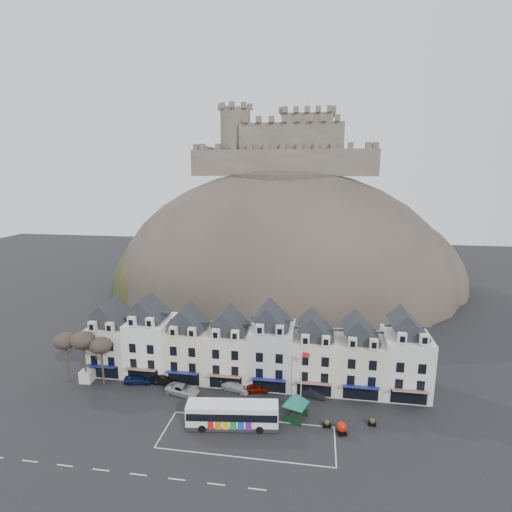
{
  "coord_description": "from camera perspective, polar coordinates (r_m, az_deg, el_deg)",
  "views": [
    {
      "loc": [
        10.07,
        -43.07,
        33.29
      ],
      "look_at": [
        -0.52,
        24.0,
        18.84
      ],
      "focal_mm": 28.0,
      "sensor_mm": 36.0,
      "label": 1
    }
  ],
  "objects": [
    {
      "name": "red_buoy",
      "position": [
        57.1,
        12.13,
        -22.88
      ],
      "size": [
        1.41,
        1.41,
        1.7
      ],
      "rotation": [
        0.0,
        0.0,
        0.26
      ],
      "color": "black",
      "rests_on": "ground"
    },
    {
      "name": "flagpole",
      "position": [
        60.26,
        6.59,
        -16.34
      ],
      "size": [
        1.19,
        0.29,
        8.33
      ],
      "rotation": [
        0.0,
        0.0,
        -0.18
      ],
      "color": "silver",
      "rests_on": "ground"
    },
    {
      "name": "car_maroon",
      "position": [
        64.56,
        0.0,
        -18.34
      ],
      "size": [
        4.2,
        2.45,
        1.34
      ],
      "primitive_type": "imported",
      "rotation": [
        0.0,
        0.0,
        1.8
      ],
      "color": "#5E0E05",
      "rests_on": "ground"
    },
    {
      "name": "tree_left_near",
      "position": [
        68.39,
        -21.3,
        -11.87
      ],
      "size": [
        3.43,
        3.43,
        7.84
      ],
      "color": "#332B21",
      "rests_on": "ground"
    },
    {
      "name": "castle",
      "position": [
        119.58,
        4.53,
        15.29
      ],
      "size": [
        50.2,
        22.2,
        22.0
      ],
      "color": "brown",
      "rests_on": "ground"
    },
    {
      "name": "planter_west",
      "position": [
        58.15,
        10.07,
        -22.52
      ],
      "size": [
        1.11,
        0.72,
        1.03
      ],
      "rotation": [
        0.0,
        0.0,
        0.19
      ],
      "color": "black",
      "rests_on": "ground"
    },
    {
      "name": "bus_shelter",
      "position": [
        57.79,
        5.72,
        -19.69
      ],
      "size": [
        5.71,
        5.71,
        3.84
      ],
      "rotation": [
        0.0,
        0.0,
        -0.34
      ],
      "color": "black",
      "rests_on": "ground"
    },
    {
      "name": "tree_left_far",
      "position": [
        71.36,
        -25.57,
        -10.93
      ],
      "size": [
        3.61,
        3.61,
        8.24
      ],
      "color": "#332B21",
      "rests_on": "ground"
    },
    {
      "name": "car_navy",
      "position": [
        69.35,
        -16.45,
        -16.5
      ],
      "size": [
        4.63,
        2.44,
        1.5
      ],
      "primitive_type": "imported",
      "rotation": [
        0.0,
        0.0,
        1.73
      ],
      "color": "#0C173F",
      "rests_on": "ground"
    },
    {
      "name": "townhouse_terrace",
      "position": [
        66.08,
        -0.53,
        -13.05
      ],
      "size": [
        54.4,
        9.35,
        11.8
      ],
      "color": "beige",
      "rests_on": "ground"
    },
    {
      "name": "tree_left_mid",
      "position": [
        69.63,
        -23.52,
        -11.01
      ],
      "size": [
        3.78,
        3.78,
        8.64
      ],
      "color": "#332B21",
      "rests_on": "ground"
    },
    {
      "name": "car_black",
      "position": [
        68.08,
        -12.86,
        -16.83
      ],
      "size": [
        4.96,
        2.24,
        1.58
      ],
      "primitive_type": "imported",
      "rotation": [
        0.0,
        0.0,
        1.45
      ],
      "color": "black",
      "rests_on": "ground"
    },
    {
      "name": "bus",
      "position": [
        56.79,
        -3.38,
        -21.58
      ],
      "size": [
        12.33,
        4.26,
        3.41
      ],
      "rotation": [
        0.0,
        0.0,
        0.12
      ],
      "color": "#262628",
      "rests_on": "ground"
    },
    {
      "name": "white_van",
      "position": [
        73.39,
        -22.53,
        -15.1
      ],
      "size": [
        2.05,
        4.32,
        1.93
      ],
      "rotation": [
        0.0,
        0.0,
        0.05
      ],
      "color": "silver",
      "rests_on": "ground"
    },
    {
      "name": "car_silver",
      "position": [
        65.02,
        -10.45,
        -18.24
      ],
      "size": [
        5.65,
        3.58,
        1.48
      ],
      "primitive_type": "imported",
      "rotation": [
        0.0,
        0.0,
        1.34
      ],
      "color": "#AEB1B6",
      "rests_on": "ground"
    },
    {
      "name": "castle_hill",
      "position": [
        117.16,
        4.3,
        -4.48
      ],
      "size": [
        100.0,
        76.0,
        68.0
      ],
      "color": "#3B352D",
      "rests_on": "ground"
    },
    {
      "name": "car_charcoal",
      "position": [
        64.01,
        8.08,
        -18.77
      ],
      "size": [
        4.22,
        2.34,
        1.32
      ],
      "primitive_type": "imported",
      "rotation": [
        0.0,
        0.0,
        1.32
      ],
      "color": "black",
      "rests_on": "ground"
    },
    {
      "name": "ground",
      "position": [
        55.35,
        -3.69,
        -24.98
      ],
      "size": [
        300.0,
        300.0,
        0.0
      ],
      "primitive_type": "plane",
      "color": "black",
      "rests_on": "ground"
    },
    {
      "name": "coach_bay_markings",
      "position": [
        56.01,
        -1.19,
        -24.46
      ],
      "size": [
        22.0,
        7.5,
        0.01
      ],
      "primitive_type": "cube",
      "color": "silver",
      "rests_on": "ground"
    },
    {
      "name": "car_white",
      "position": [
        65.07,
        -2.89,
        -18.05
      ],
      "size": [
        5.22,
        3.35,
        1.41
      ],
      "primitive_type": "imported",
      "rotation": [
        0.0,
        0.0,
        1.26
      ],
      "color": "silver",
      "rests_on": "ground"
    },
    {
      "name": "planter_east",
      "position": [
        59.71,
        16.26,
        -21.82
      ],
      "size": [
        1.08,
        0.73,
        1.04
      ],
      "rotation": [
        0.0,
        0.0,
        -0.08
      ],
      "color": "black",
      "rests_on": "ground"
    }
  ]
}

